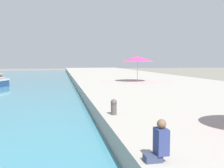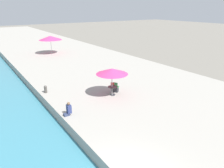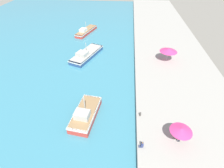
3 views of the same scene
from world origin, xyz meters
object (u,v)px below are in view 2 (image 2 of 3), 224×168
(cafe_chair_right, at_px, (113,88))
(person_at_quay, at_px, (68,110))
(mooring_bollard, at_px, (46,89))
(cafe_umbrella_pink, at_px, (112,71))
(cafe_umbrella_white, at_px, (50,38))
(cafe_table, at_px, (113,89))
(cafe_chair_left, at_px, (116,88))

(cafe_chair_right, relative_size, person_at_quay, 0.96)
(mooring_bollard, bearing_deg, cafe_umbrella_pink, -39.71)
(person_at_quay, bearing_deg, cafe_umbrella_white, 73.78)
(cafe_table, height_order, cafe_chair_right, cafe_chair_right)
(cafe_umbrella_pink, bearing_deg, person_at_quay, -163.86)
(cafe_umbrella_pink, xyz_separation_m, cafe_chair_left, (0.70, 0.43, -1.76))
(person_at_quay, height_order, mooring_bollard, person_at_quay)
(cafe_chair_left, distance_m, mooring_bollard, 6.01)
(cafe_umbrella_pink, distance_m, cafe_umbrella_white, 19.46)
(cafe_umbrella_pink, xyz_separation_m, cafe_umbrella_white, (1.62, 19.39, 0.37))
(cafe_umbrella_pink, distance_m, cafe_table, 1.55)
(cafe_chair_right, bearing_deg, cafe_chair_left, -10.01)
(cafe_chair_left, bearing_deg, cafe_table, -90.00)
(cafe_umbrella_pink, xyz_separation_m, person_at_quay, (-4.39, -1.27, -1.66))
(cafe_table, relative_size, cafe_chair_right, 0.88)
(person_at_quay, bearing_deg, mooring_bollard, 89.85)
(cafe_umbrella_white, relative_size, cafe_table, 4.35)
(cafe_chair_right, height_order, person_at_quay, person_at_quay)
(person_at_quay, relative_size, mooring_bollard, 1.45)
(mooring_bollard, bearing_deg, cafe_umbrella_white, 69.15)
(cafe_table, height_order, mooring_bollard, cafe_table)
(cafe_chair_left, xyz_separation_m, cafe_chair_right, (-0.17, 0.19, 0.00))
(cafe_table, bearing_deg, person_at_quay, -163.69)
(cafe_chair_left, xyz_separation_m, mooring_bollard, (-5.08, 3.20, 0.02))
(cafe_umbrella_pink, relative_size, cafe_table, 3.23)
(cafe_chair_left, bearing_deg, cafe_umbrella_white, 144.62)
(cafe_chair_left, relative_size, mooring_bollard, 1.39)
(cafe_umbrella_pink, relative_size, mooring_bollard, 3.95)
(cafe_umbrella_pink, bearing_deg, cafe_chair_left, 31.51)
(cafe_table, xyz_separation_m, cafe_chair_right, (0.44, 0.57, -0.21))
(cafe_umbrella_white, bearing_deg, cafe_table, -94.51)
(cafe_umbrella_pink, distance_m, person_at_quay, 4.86)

